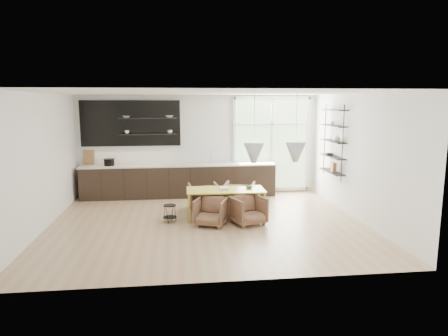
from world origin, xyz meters
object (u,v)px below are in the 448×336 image
dining_table (226,191)px  armchair_back_left (203,197)px  armchair_front_right (248,210)px  wire_stool (170,211)px  armchair_front_left (211,212)px  armchair_back_right (239,196)px

dining_table → armchair_back_left: bearing=125.6°
armchair_front_right → wire_stool: 1.78m
armchair_back_left → armchair_front_left: 1.32m
armchair_back_left → armchair_front_left: size_ratio=1.10×
armchair_back_left → armchair_back_right: 0.92m
armchair_front_right → wire_stool: size_ratio=1.75×
dining_table → armchair_back_right: bearing=57.7°
armchair_back_right → armchair_back_left: bearing=13.9°
dining_table → wire_stool: (-1.31, -0.27, -0.37)m
dining_table → armchair_back_right: armchair_back_right is taller
dining_table → armchair_back_left: 0.89m
armchair_front_right → wire_stool: armchair_front_right is taller
armchair_back_left → wire_stool: 1.28m
dining_table → armchair_front_left: (-0.40, -0.62, -0.32)m
wire_stool → armchair_back_left: bearing=49.2°
armchair_back_right → wire_stool: armchair_back_right is taller
armchair_back_right → armchair_front_left: bearing=72.8°
dining_table → armchair_back_left: armchair_back_left is taller
dining_table → armchair_front_right: dining_table is taller
armchair_back_right → wire_stool: (-1.75, -0.93, -0.09)m
armchair_front_left → armchair_front_right: size_ratio=0.97×
armchair_front_left → armchair_front_right: (0.84, -0.01, 0.01)m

